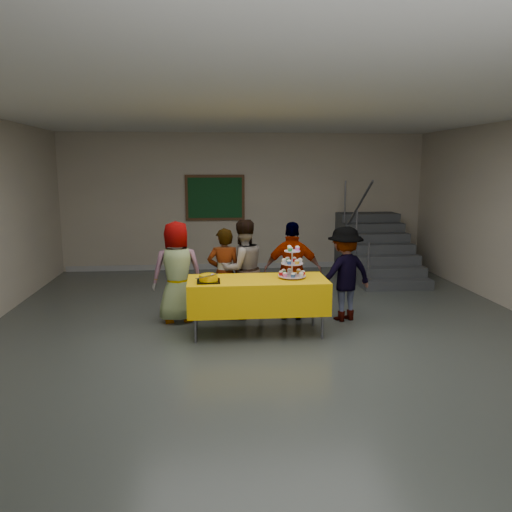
{
  "coord_description": "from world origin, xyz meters",
  "views": [
    {
      "loc": [
        -0.81,
        -6.07,
        2.25
      ],
      "look_at": [
        -0.17,
        0.68,
        1.05
      ],
      "focal_mm": 35.0,
      "sensor_mm": 36.0,
      "label": 1
    }
  ],
  "objects": [
    {
      "name": "schoolchild_a",
      "position": [
        -1.28,
        1.16,
        0.75
      ],
      "size": [
        0.8,
        0.59,
        1.5
      ],
      "primitive_type": "imported",
      "rotation": [
        0.0,
        0.0,
        3.31
      ],
      "color": "slate",
      "rests_on": "ground"
    },
    {
      "name": "schoolchild_c",
      "position": [
        -0.32,
        1.28,
        0.75
      ],
      "size": [
        0.88,
        0.78,
        1.5
      ],
      "primitive_type": "imported",
      "rotation": [
        0.0,
        0.0,
        3.49
      ],
      "color": "slate",
      "rests_on": "ground"
    },
    {
      "name": "room_shell",
      "position": [
        0.0,
        0.02,
        2.13
      ],
      "size": [
        10.0,
        10.04,
        3.02
      ],
      "color": "#4C514C",
      "rests_on": "ground"
    },
    {
      "name": "schoolchild_d",
      "position": [
        0.42,
        1.11,
        0.74
      ],
      "size": [
        0.92,
        0.53,
        1.47
      ],
      "primitive_type": "imported",
      "rotation": [
        0.0,
        0.0,
        2.94
      ],
      "color": "slate",
      "rests_on": "ground"
    },
    {
      "name": "bake_table",
      "position": [
        -0.17,
        0.48,
        0.56
      ],
      "size": [
        1.88,
        0.78,
        0.77
      ],
      "color": "#595960",
      "rests_on": "ground"
    },
    {
      "name": "noticeboard",
      "position": [
        -0.67,
        4.96,
        1.6
      ],
      "size": [
        1.3,
        0.05,
        1.0
      ],
      "color": "#472B16",
      "rests_on": "ground"
    },
    {
      "name": "staircase",
      "position": [
        2.7,
        4.13,
        0.49
      ],
      "size": [
        1.3,
        2.4,
        2.04
      ],
      "color": "#424447",
      "rests_on": "ground"
    },
    {
      "name": "schoolchild_b",
      "position": [
        -0.59,
        1.21,
        0.69
      ],
      "size": [
        0.51,
        0.34,
        1.38
      ],
      "primitive_type": "imported",
      "rotation": [
        0.0,
        0.0,
        3.13
      ],
      "color": "slate",
      "rests_on": "ground"
    },
    {
      "name": "cupcake_stand",
      "position": [
        0.31,
        0.51,
        0.93
      ],
      "size": [
        0.38,
        0.38,
        0.44
      ],
      "color": "silver",
      "rests_on": "bake_table"
    },
    {
      "name": "bear_cake",
      "position": [
        -0.83,
        0.37,
        0.83
      ],
      "size": [
        0.32,
        0.36,
        0.12
      ],
      "color": "black",
      "rests_on": "bake_table"
    },
    {
      "name": "schoolchild_e",
      "position": [
        1.18,
        1.0,
        0.7
      ],
      "size": [
        1.03,
        0.79,
        1.41
      ],
      "primitive_type": "imported",
      "rotation": [
        0.0,
        0.0,
        3.48
      ],
      "color": "slate",
      "rests_on": "ground"
    }
  ]
}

